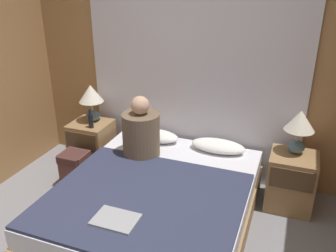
# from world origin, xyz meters

# --- Properties ---
(wall_back) EXTENTS (3.96, 0.06, 2.50)m
(wall_back) POSITION_xyz_m (0.00, 1.80, 1.25)
(wall_back) COLOR #A37547
(wall_back) RESTS_ON ground_plane
(curtain_panel) EXTENTS (2.61, 0.02, 2.30)m
(curtain_panel) POSITION_xyz_m (0.00, 1.74, 1.15)
(curtain_panel) COLOR silver
(curtain_panel) RESTS_ON ground_plane
(bed) EXTENTS (1.69, 2.01, 0.44)m
(bed) POSITION_xyz_m (0.00, 0.68, 0.22)
(bed) COLOR #99754C
(bed) RESTS_ON ground_plane
(nightstand_left) EXTENTS (0.45, 0.44, 0.58)m
(nightstand_left) POSITION_xyz_m (-1.15, 1.42, 0.29)
(nightstand_left) COLOR #937047
(nightstand_left) RESTS_ON ground_plane
(nightstand_right) EXTENTS (0.45, 0.44, 0.58)m
(nightstand_right) POSITION_xyz_m (1.15, 1.42, 0.29)
(nightstand_right) COLOR #937047
(nightstand_right) RESTS_ON ground_plane
(lamp_left) EXTENTS (0.29, 0.29, 0.44)m
(lamp_left) POSITION_xyz_m (-1.15, 1.49, 0.87)
(lamp_left) COLOR slate
(lamp_left) RESTS_ON nightstand_left
(lamp_right) EXTENTS (0.29, 0.29, 0.44)m
(lamp_right) POSITION_xyz_m (1.15, 1.49, 0.87)
(lamp_right) COLOR slate
(lamp_right) RESTS_ON nightstand_right
(pillow_left) EXTENTS (0.58, 0.28, 0.12)m
(pillow_left) POSITION_xyz_m (-0.37, 1.51, 0.50)
(pillow_left) COLOR white
(pillow_left) RESTS_ON bed
(pillow_right) EXTENTS (0.58, 0.28, 0.12)m
(pillow_right) POSITION_xyz_m (0.37, 1.51, 0.50)
(pillow_right) COLOR white
(pillow_right) RESTS_ON bed
(blanket_on_bed) EXTENTS (1.63, 1.40, 0.03)m
(blanket_on_bed) POSITION_xyz_m (0.00, 0.40, 0.46)
(blanket_on_bed) COLOR #2D334C
(blanket_on_bed) RESTS_ON bed
(person_left_in_bed) EXTENTS (0.39, 0.39, 0.65)m
(person_left_in_bed) POSITION_xyz_m (-0.36, 1.14, 0.70)
(person_left_in_bed) COLOR brown
(person_left_in_bed) RESTS_ON bed
(beer_bottle_on_left_stand) EXTENTS (0.06, 0.06, 0.23)m
(beer_bottle_on_left_stand) POSITION_xyz_m (-1.06, 1.31, 0.67)
(beer_bottle_on_left_stand) COLOR black
(beer_bottle_on_left_stand) RESTS_ON nightstand_left
(laptop_on_bed) EXTENTS (0.34, 0.25, 0.02)m
(laptop_on_bed) POSITION_xyz_m (-0.08, 0.06, 0.48)
(laptop_on_bed) COLOR #9EA0A5
(laptop_on_bed) RESTS_ON blanket_on_bed
(backpack_on_floor) EXTENTS (0.28, 0.27, 0.40)m
(backpack_on_floor) POSITION_xyz_m (-1.10, 0.99, 0.22)
(backpack_on_floor) COLOR brown
(backpack_on_floor) RESTS_ON ground_plane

